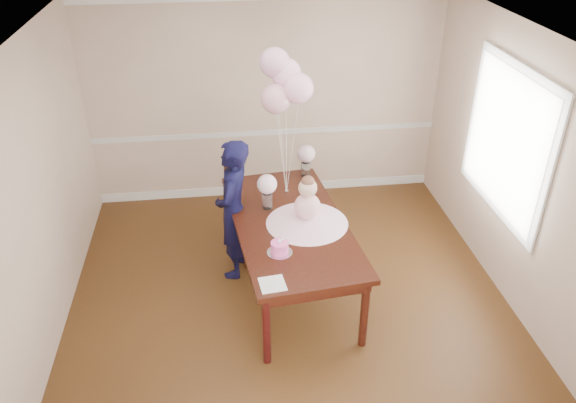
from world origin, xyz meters
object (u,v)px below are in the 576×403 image
Objects in this scene: dining_table_top at (290,224)px; dining_chair_seat at (254,217)px; birthday_cake at (280,247)px; woman at (234,210)px.

dining_chair_seat is at bearing 110.47° from dining_table_top.
birthday_cake is at bearing -101.88° from dining_chair_seat.
woman is at bearing 114.26° from birthday_cake.
dining_chair_seat is (-0.33, 0.65, -0.29)m from dining_table_top.
birthday_cake is (-0.16, -0.51, 0.09)m from dining_table_top.
woman reaches higher than dining_chair_seat.
birthday_cake is at bearing 40.17° from woman.
dining_chair_seat is at bearing 97.99° from birthday_cake.
dining_chair_seat is (-0.16, 1.16, -0.38)m from birthday_cake.
woman is (-0.55, 0.35, -0.00)m from dining_table_top.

